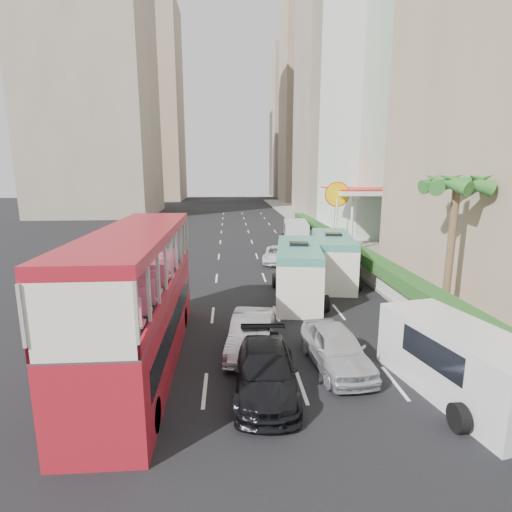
{
  "coord_description": "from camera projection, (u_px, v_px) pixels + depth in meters",
  "views": [
    {
      "loc": [
        -2.75,
        -13.96,
        7.02
      ],
      "look_at": [
        -1.5,
        4.0,
        3.2
      ],
      "focal_mm": 28.0,
      "sensor_mm": 36.0,
      "label": 1
    }
  ],
  "objects": [
    {
      "name": "minibus_far",
      "position": [
        332.0,
        259.0,
        25.7
      ],
      "size": [
        3.25,
        7.08,
        3.02
      ],
      "primitive_type": "cube",
      "rotation": [
        0.0,
        0.0,
        -0.15
      ],
      "color": "silver",
      "rests_on": "ground"
    },
    {
      "name": "tower_far_b",
      "position": [
        296.0,
        125.0,
        113.75
      ],
      "size": [
        14.0,
        14.0,
        40.0
      ],
      "primitive_type": "cube",
      "color": "gray",
      "rests_on": "ground"
    },
    {
      "name": "kerb_wall",
      "position": [
        351.0,
        260.0,
        29.2
      ],
      "size": [
        0.3,
        44.0,
        1.0
      ],
      "primitive_type": "cube",
      "color": "silver",
      "rests_on": "sidewalk"
    },
    {
      "name": "shell_station",
      "position": [
        363.0,
        217.0,
        37.82
      ],
      "size": [
        6.5,
        8.0,
        5.5
      ],
      "primitive_type": "cube",
      "color": "silver",
      "rests_on": "ground"
    },
    {
      "name": "sidewalk",
      "position": [
        345.0,
        242.0,
        40.25
      ],
      "size": [
        6.0,
        120.0,
        0.18
      ],
      "primitive_type": "cube",
      "color": "#99968C",
      "rests_on": "ground"
    },
    {
      "name": "car_silver_lane_b",
      "position": [
        335.0,
        367.0,
        14.64
      ],
      "size": [
        2.17,
        4.55,
        1.5
      ],
      "primitive_type": "imported",
      "rotation": [
        0.0,
        0.0,
        0.09
      ],
      "color": "silver",
      "rests_on": "ground"
    },
    {
      "name": "palm_tree",
      "position": [
        451.0,
        250.0,
        18.99
      ],
      "size": [
        0.36,
        0.36,
        6.4
      ],
      "primitive_type": "cylinder",
      "color": "brown",
      "rests_on": "sidewalk"
    },
    {
      "name": "car_black",
      "position": [
        265.0,
        390.0,
        13.06
      ],
      "size": [
        2.23,
        4.99,
        1.42
      ],
      "primitive_type": "imported",
      "rotation": [
        0.0,
        0.0,
        -0.05
      ],
      "color": "black",
      "rests_on": "ground"
    },
    {
      "name": "car_silver_lane_a",
      "position": [
        252.0,
        350.0,
        16.01
      ],
      "size": [
        2.31,
        4.69,
        1.48
      ],
      "primitive_type": "imported",
      "rotation": [
        0.0,
        0.0,
        -0.17
      ],
      "color": "silver",
      "rests_on": "ground"
    },
    {
      "name": "tower_left_b",
      "position": [
        147.0,
        104.0,
        96.82
      ],
      "size": [
        16.0,
        16.0,
        46.0
      ],
      "primitive_type": "cube",
      "color": "tan",
      "rests_on": "ground"
    },
    {
      "name": "minibus_near",
      "position": [
        298.0,
        272.0,
        22.26
      ],
      "size": [
        3.25,
        7.11,
        3.04
      ],
      "primitive_type": "cube",
      "rotation": [
        0.0,
        0.0,
        -0.14
      ],
      "color": "silver",
      "rests_on": "ground"
    },
    {
      "name": "double_decker_bus",
      "position": [
        139.0,
        299.0,
        14.33
      ],
      "size": [
        2.5,
        11.0,
        5.06
      ],
      "primitive_type": "cube",
      "color": "maroon",
      "rests_on": "ground"
    },
    {
      "name": "tower_far_a",
      "position": [
        313.0,
        105.0,
        91.87
      ],
      "size": [
        14.0,
        14.0,
        44.0
      ],
      "primitive_type": "cube",
      "color": "tan",
      "rests_on": "ground"
    },
    {
      "name": "panel_van_near",
      "position": [
        460.0,
        362.0,
        12.61
      ],
      "size": [
        3.34,
        5.96,
        2.25
      ],
      "primitive_type": "cube",
      "rotation": [
        0.0,
        0.0,
        0.2
      ],
      "color": "silver",
      "rests_on": "ground"
    },
    {
      "name": "tower_mid",
      "position": [
        348.0,
        64.0,
        67.89
      ],
      "size": [
        16.0,
        16.0,
        50.0
      ],
      "primitive_type": "cube",
      "color": "gray",
      "rests_on": "ground"
    },
    {
      "name": "tower_left_a",
      "position": [
        89.0,
        47.0,
        61.91
      ],
      "size": [
        18.0,
        18.0,
        52.0
      ],
      "primitive_type": "cube",
      "color": "gray",
      "rests_on": "ground"
    },
    {
      "name": "ground_plane",
      "position": [
        302.0,
        359.0,
        15.26
      ],
      "size": [
        200.0,
        200.0,
        0.0
      ],
      "primitive_type": "plane",
      "color": "black",
      "rests_on": "ground"
    },
    {
      "name": "van_asset",
      "position": [
        277.0,
        262.0,
        31.55
      ],
      "size": [
        2.87,
        4.74,
        1.23
      ],
      "primitive_type": "imported",
      "rotation": [
        0.0,
        0.0,
        -0.2
      ],
      "color": "silver",
      "rests_on": "ground"
    },
    {
      "name": "hedge",
      "position": [
        352.0,
        248.0,
        29.03
      ],
      "size": [
        1.1,
        44.0,
        0.7
      ],
      "primitive_type": "cube",
      "color": "#2D6626",
      "rests_on": "kerb_wall"
    },
    {
      "name": "panel_van_far",
      "position": [
        296.0,
        233.0,
        39.49
      ],
      "size": [
        2.76,
        5.66,
        2.18
      ],
      "primitive_type": "cube",
      "rotation": [
        0.0,
        0.0,
        -0.11
      ],
      "color": "silver",
      "rests_on": "ground"
    }
  ]
}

